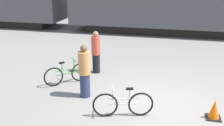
% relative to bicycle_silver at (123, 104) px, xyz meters
% --- Properties ---
extents(ground_plane, '(80.00, 80.00, 0.00)m').
position_rel_bicycle_silver_xyz_m(ground_plane, '(0.99, 0.97, -0.37)').
color(ground_plane, gray).
extents(rail_near, '(53.66, 0.07, 0.01)m').
position_rel_bicycle_silver_xyz_m(rail_near, '(0.99, 10.47, -0.37)').
color(rail_near, '#4C4238').
rests_on(rail_near, ground_plane).
extents(rail_far, '(53.66, 0.07, 0.01)m').
position_rel_bicycle_silver_xyz_m(rail_far, '(0.99, 11.91, -0.37)').
color(rail_far, '#4C4238').
rests_on(rail_far, ground_plane).
extents(bicycle_silver, '(1.64, 0.56, 0.88)m').
position_rel_bicycle_silver_xyz_m(bicycle_silver, '(0.00, 0.00, 0.00)').
color(bicycle_silver, black).
rests_on(bicycle_silver, ground_plane).
extents(bicycle_green, '(1.30, 1.17, 0.87)m').
position_rel_bicycle_silver_xyz_m(bicycle_green, '(-2.39, 1.78, -0.00)').
color(bicycle_green, black).
rests_on(bicycle_green, ground_plane).
extents(person_in_tan, '(0.38, 0.38, 1.72)m').
position_rel_bicycle_silver_xyz_m(person_in_tan, '(-1.42, 0.93, 0.48)').
color(person_in_tan, '#283351').
rests_on(person_in_tan, ground_plane).
extents(person_in_red, '(0.35, 0.35, 1.68)m').
position_rel_bicycle_silver_xyz_m(person_in_red, '(-1.70, 3.09, 0.47)').
color(person_in_red, black).
rests_on(person_in_red, ground_plane).
extents(traffic_cone, '(0.40, 0.40, 0.55)m').
position_rel_bicycle_silver_xyz_m(traffic_cone, '(2.45, 0.47, -0.12)').
color(traffic_cone, black).
rests_on(traffic_cone, ground_plane).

